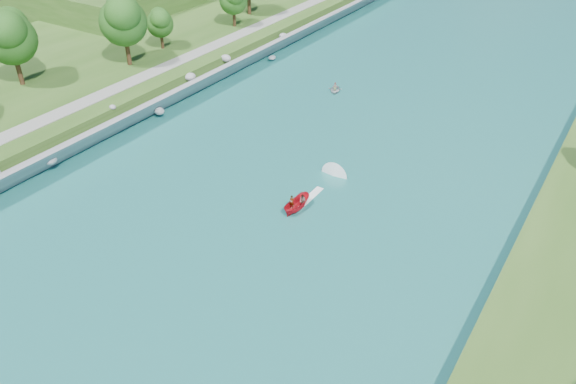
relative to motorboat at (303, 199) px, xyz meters
The scene contains 8 objects.
ground 13.03m from the motorboat, 111.55° to the right, with size 260.00×260.00×0.00m, color #2D5119.
river_water 9.27m from the motorboat, 121.15° to the left, with size 55.00×240.00×0.10m, color #185D54.
berm_west 55.35m from the motorboat, behind, with size 45.00×240.00×3.50m, color #2D5119.
riprap_bank 31.47m from the motorboat, 167.07° to the left, with size 4.35×236.00×4.59m.
riverside_path 38.21m from the motorboat, 168.03° to the left, with size 3.00×200.00×0.10m, color gray.
trees_west 45.94m from the motorboat, behind, with size 16.49×147.94×13.83m.
motorboat is the anchor object (origin of this frame).
raft 33.24m from the motorboat, 112.36° to the left, with size 3.34×3.81×1.54m.
Camera 1 is at (32.23, -34.03, 36.89)m, focal length 35.00 mm.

